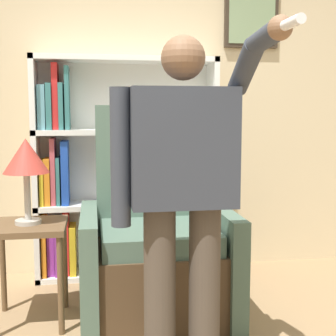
# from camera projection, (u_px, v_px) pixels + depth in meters

# --- Properties ---
(wall_back) EXTENTS (8.00, 0.11, 2.80)m
(wall_back) POSITION_uv_depth(u_px,v_px,m) (149.00, 97.00, 3.76)
(wall_back) COLOR beige
(wall_back) RESTS_ON ground_plane
(bookcase) EXTENTS (1.40, 0.28, 1.70)m
(bookcase) POSITION_uv_depth(u_px,v_px,m) (107.00, 172.00, 3.61)
(bookcase) COLOR white
(bookcase) RESTS_ON ground_plane
(armchair) EXTENTS (0.93, 0.81, 1.32)m
(armchair) POSITION_uv_depth(u_px,v_px,m) (156.00, 249.00, 2.98)
(armchair) COLOR #4C3823
(armchair) RESTS_ON ground_plane
(person_standing) EXTENTS (0.63, 0.78, 1.62)m
(person_standing) POSITION_uv_depth(u_px,v_px,m) (183.00, 187.00, 2.14)
(person_standing) COLOR #473D33
(person_standing) RESTS_ON ground_plane
(side_table) EXTENTS (0.44, 0.44, 0.61)m
(side_table) POSITION_uv_depth(u_px,v_px,m) (29.00, 241.00, 2.81)
(side_table) COLOR brown
(side_table) RESTS_ON ground_plane
(table_lamp) EXTENTS (0.27, 0.27, 0.51)m
(table_lamp) POSITION_uv_depth(u_px,v_px,m) (26.00, 159.00, 2.75)
(table_lamp) COLOR #B7B2A8
(table_lamp) RESTS_ON side_table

